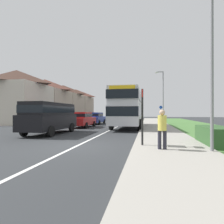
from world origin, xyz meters
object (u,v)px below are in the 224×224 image
Objects in this scene: parked_van_black at (50,116)px; street_lamp_mid at (162,94)px; pedestrian_walking_away at (162,118)px; cycle_route_sign at (161,113)px; parked_car_red at (82,119)px; double_decker_bus at (128,107)px; street_lamp_near at (209,31)px; pedestrian_at_stop at (162,127)px; bus_stop_sign at (142,113)px; parked_car_blue at (96,118)px.

parked_van_black is 0.73× the size of street_lamp_mid.
pedestrian_walking_away is 0.66× the size of cycle_route_sign.
parked_car_red is 0.59× the size of street_lamp_mid.
parked_van_black is at bearing -134.68° from pedestrian_walking_away.
double_decker_bus is 4.41m from pedestrian_walking_away.
street_lamp_near is 1.12× the size of street_lamp_mid.
street_lamp_near reaches higher than pedestrian_at_stop.
pedestrian_walking_away is at bearing 17.82° from parked_car_red.
pedestrian_at_stop is 1.25m from bus_stop_sign.
bus_stop_sign is at bearing -31.19° from parked_van_black.
double_decker_bus is 8.54m from cycle_route_sign.
cycle_route_sign reaches higher than parked_van_black.
parked_car_red is 11.85m from cycle_route_sign.
street_lamp_near reaches higher than street_lamp_mid.
parked_car_red is 2.57× the size of pedestrian_walking_away.
cycle_route_sign is at bearing 85.94° from pedestrian_at_stop.
double_decker_bus is 2.31× the size of parked_car_red.
cycle_route_sign is (2.13, 18.17, -0.11)m from bus_stop_sign.
pedestrian_at_stop is at bearing -94.06° from cycle_route_sign.
cycle_route_sign reaches higher than pedestrian_walking_away.
street_lamp_mid is (1.52, 18.74, 3.20)m from pedestrian_at_stop.
pedestrian_at_stop is at bearing -32.91° from parked_van_black.
parked_van_black is 8.98m from pedestrian_at_stop.
double_decker_bus reaches higher than parked_van_black.
double_decker_bus is at bearing -147.56° from pedestrian_walking_away.
street_lamp_near is at bearing -87.58° from pedestrian_walking_away.
parked_van_black reaches higher than pedestrian_walking_away.
cycle_route_sign is at bearing 91.08° from street_lamp_near.
parked_car_blue is 19.07m from street_lamp_near.
double_decker_bus is 5.95× the size of pedestrian_walking_away.
double_decker_bus is at bearing 102.24° from pedestrian_at_stop.
street_lamp_mid is at bearing 85.35° from pedestrian_at_stop.
parked_car_red is 1.65× the size of bus_stop_sign.
parked_car_red is 8.90m from pedestrian_walking_away.
bus_stop_sign is at bearing -80.98° from double_decker_bus.
double_decker_bus is 8.63m from street_lamp_mid.
double_decker_bus is at bearing -118.37° from street_lamp_mid.
cycle_route_sign is 19.23m from street_lamp_near.
parked_van_black is 1.23× the size of parked_car_red.
street_lamp_near is (2.49, -0.79, 3.07)m from bus_stop_sign.
parked_car_blue is at bearing 119.05° from street_lamp_near.
bus_stop_sign is at bearing 162.37° from street_lamp_near.
street_lamp_mid is (0.18, -0.22, 2.75)m from cycle_route_sign.
bus_stop_sign is at bearing -96.70° from cycle_route_sign.
parked_car_red is at bearing 129.65° from street_lamp_near.
double_decker_bus is 10.71m from bus_stop_sign.
parked_car_blue is 0.54× the size of street_lamp_near.
cycle_route_sign is 0.31× the size of street_lamp_near.
parked_car_blue is at bearing 90.35° from parked_car_red.
parked_van_black is 10.95m from street_lamp_near.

